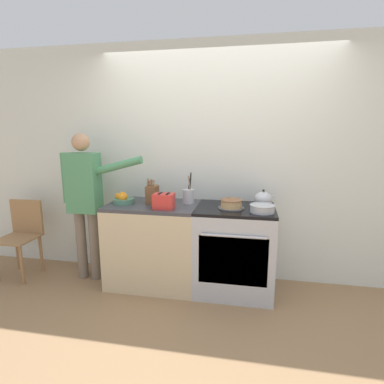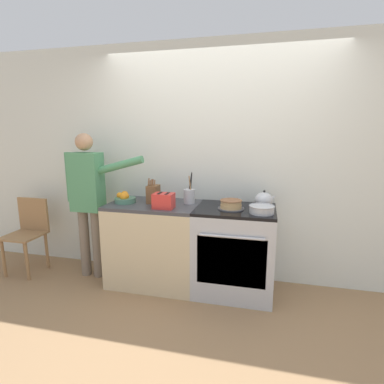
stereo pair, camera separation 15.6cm
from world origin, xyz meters
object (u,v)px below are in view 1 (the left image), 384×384
Objects in this scene: layer_cake at (231,204)px; utensil_crock at (189,196)px; toaster at (164,201)px; stove_range at (234,249)px; fruit_bowl at (123,199)px; person_baker at (85,195)px; dining_chair at (22,232)px; tea_kettle at (263,199)px; knife_block at (152,194)px; mixing_bowl at (262,208)px.

utensil_crock is (-0.46, 0.14, 0.04)m from layer_cake.
stove_range is at bearing 13.68° from toaster.
fruit_bowl is (-0.69, -0.13, -0.03)m from utensil_crock.
layer_cake is at bearing 11.71° from person_baker.
person_baker is (-1.63, -0.03, 0.53)m from stove_range.
dining_chair is (-2.40, -0.03, -0.44)m from layer_cake.
toaster is 0.25× the size of dining_chair.
layer_cake is 1.59m from person_baker.
layer_cake is at bearing -156.59° from tea_kettle.
toaster is (0.49, -0.14, 0.03)m from fruit_bowl.
tea_kettle is at bearing -0.04° from utensil_crock.
layer_cake is 1.15m from fruit_bowl.
toaster is (-0.20, -0.27, -0.01)m from utensil_crock.
fruit_bowl is at bearing -174.95° from tea_kettle.
tea_kettle is 1.02× the size of toaster.
tea_kettle is 1.01m from toaster.
tea_kettle is 0.98× the size of fruit_bowl.
tea_kettle is (0.28, 0.10, 0.52)m from stove_range.
knife_block is 0.31× the size of dining_chair.
person_baker is at bearing 179.87° from fruit_bowl.
layer_cake is 0.31m from mixing_bowl.
layer_cake is 0.96× the size of knife_block.
knife_block is 0.75m from person_baker.
tea_kettle is at bearing -16.26° from dining_chair.
utensil_crock is (-0.50, 0.10, 0.53)m from stove_range.
utensil_crock is at bearing 163.31° from layer_cake.
utensil_crock is at bearing 10.71° from fruit_bowl.
person_baker is at bearing 179.68° from layer_cake.
person_baker is (-1.13, -0.13, -0.00)m from utensil_crock.
layer_cake is at bearing 162.35° from mixing_bowl.
utensil_crock is 1.47× the size of fruit_bowl.
dining_chair is at bearing -175.15° from utensil_crock.
knife_block reaches higher than layer_cake.
stove_range is at bearing -1.80° from knife_block.
stove_range reaches higher than dining_chair.
utensil_crock is at bearing 18.56° from person_baker.
utensil_crock reaches higher than layer_cake.
toaster is at bearing -23.07° from dining_chair.
person_baker reaches higher than fruit_bowl.
knife_block reaches higher than toaster.
stove_range is at bearing -10.91° from utensil_crock.
knife_block is (-1.16, -0.07, 0.02)m from tea_kettle.
mixing_bowl is at bearing -17.07° from utensil_crock.
layer_cake is (-0.04, -0.04, 0.49)m from stove_range.
tea_kettle is 0.24m from mixing_bowl.
fruit_bowl is 0.51m from toaster.
person_baker reaches higher than stove_range.
tea_kettle reaches higher than layer_cake.
knife_block is at bearing 171.81° from mixing_bowl.
layer_cake reaches higher than dining_chair.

